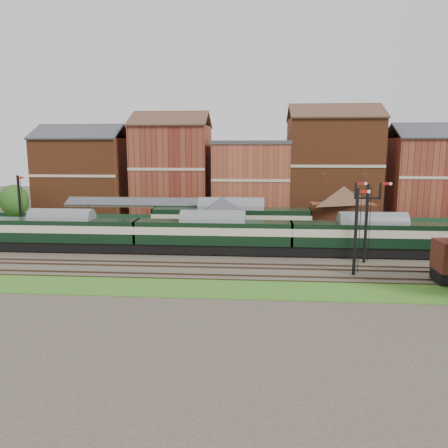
# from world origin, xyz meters

# --- Properties ---
(ground) EXTENTS (160.00, 160.00, 0.00)m
(ground) POSITION_xyz_m (0.00, 0.00, 0.00)
(ground) COLOR #473D33
(ground) RESTS_ON ground
(grass_back) EXTENTS (90.00, 4.50, 0.06)m
(grass_back) POSITION_xyz_m (0.00, 16.00, 0.03)
(grass_back) COLOR #2D6619
(grass_back) RESTS_ON ground
(grass_front) EXTENTS (90.00, 5.00, 0.06)m
(grass_front) POSITION_xyz_m (0.00, -12.00, 0.03)
(grass_front) COLOR #2D6619
(grass_front) RESTS_ON ground
(fence) EXTENTS (90.00, 0.12, 1.50)m
(fence) POSITION_xyz_m (0.00, 18.00, 0.75)
(fence) COLOR #193823
(fence) RESTS_ON ground
(platform) EXTENTS (55.00, 3.40, 1.00)m
(platform) POSITION_xyz_m (-5.00, 9.75, 0.50)
(platform) COLOR #2D2D2D
(platform) RESTS_ON ground
(signal_box) EXTENTS (5.40, 5.40, 6.00)m
(signal_box) POSITION_xyz_m (-3.00, 3.25, 3.19)
(signal_box) COLOR #596F4F
(signal_box) RESTS_ON ground
(brick_hut) EXTENTS (3.20, 2.64, 2.94)m
(brick_hut) POSITION_xyz_m (5.00, 3.25, 1.20)
(brick_hut) COLOR maroon
(brick_hut) RESTS_ON ground
(station_building) EXTENTS (8.10, 8.10, 5.90)m
(station_building) POSITION_xyz_m (12.00, 9.75, 3.96)
(station_building) COLOR brown
(station_building) RESTS_ON platform
(canopy) EXTENTS (26.00, 3.89, 4.08)m
(canopy) POSITION_xyz_m (-11.00, 9.75, 4.58)
(canopy) COLOR #4C5435
(canopy) RESTS_ON platform
(semaphore_bracket) EXTENTS (3.60, 0.25, 8.18)m
(semaphore_bracket) POSITION_xyz_m (12.04, -2.50, 4.63)
(semaphore_bracket) COLOR black
(semaphore_bracket) RESTS_ON ground
(semaphore_platform_end) EXTENTS (1.23, 0.25, 8.00)m
(semaphore_platform_end) POSITION_xyz_m (-29.98, 8.00, 4.16)
(semaphore_platform_end) COLOR black
(semaphore_platform_end) RESTS_ON ground
(semaphore_siding) EXTENTS (1.23, 0.25, 8.00)m
(semaphore_siding) POSITION_xyz_m (10.02, -7.00, 4.16)
(semaphore_siding) COLOR black
(semaphore_siding) RESTS_ON ground
(town_backdrop) EXTENTS (69.00, 10.00, 16.00)m
(town_backdrop) POSITION_xyz_m (-0.18, 25.00, 7.00)
(town_backdrop) COLOR brown
(town_backdrop) RESTS_ON ground
(dmu_train) EXTENTS (50.96, 2.68, 3.91)m
(dmu_train) POSITION_xyz_m (-3.72, 0.00, 2.30)
(dmu_train) COLOR black
(dmu_train) RESTS_ON ground
(platform_railcar) EXTENTS (19.41, 3.06, 4.47)m
(platform_railcar) POSITION_xyz_m (-2.12, 6.50, 2.60)
(platform_railcar) COLOR black
(platform_railcar) RESTS_ON ground
(tree_back) EXTENTS (4.16, 4.16, 6.09)m
(tree_back) POSITION_xyz_m (-35.34, 15.90, 3.68)
(tree_back) COLOR #382619
(tree_back) RESTS_ON ground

